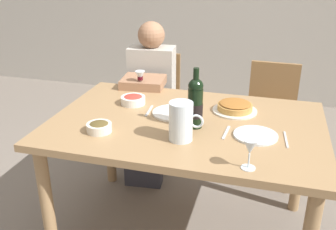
# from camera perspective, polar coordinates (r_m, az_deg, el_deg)

# --- Properties ---
(ground_plane) EXTENTS (8.00, 8.00, 0.00)m
(ground_plane) POSITION_cam_1_polar(r_m,az_deg,el_deg) (2.54, 2.38, -16.76)
(ground_plane) COLOR slate
(dining_table) EXTENTS (1.50, 1.00, 0.76)m
(dining_table) POSITION_cam_1_polar(r_m,az_deg,el_deg) (2.17, 2.67, -3.16)
(dining_table) COLOR #9E7A51
(dining_table) RESTS_ON ground
(wine_bottle) EXTENTS (0.08, 0.08, 0.33)m
(wine_bottle) POSITION_cam_1_polar(r_m,az_deg,el_deg) (2.02, 4.07, 1.79)
(wine_bottle) COLOR black
(wine_bottle) RESTS_ON dining_table
(water_pitcher) EXTENTS (0.17, 0.12, 0.20)m
(water_pitcher) POSITION_cam_1_polar(r_m,az_deg,el_deg) (1.89, 1.96, -1.28)
(water_pitcher) COLOR silver
(water_pitcher) RESTS_ON dining_table
(baked_tart) EXTENTS (0.26, 0.26, 0.06)m
(baked_tart) POSITION_cam_1_polar(r_m,az_deg,el_deg) (2.28, 9.92, 1.18)
(baked_tart) COLOR silver
(baked_tart) RESTS_ON dining_table
(salad_bowl) EXTENTS (0.15, 0.15, 0.06)m
(salad_bowl) POSITION_cam_1_polar(r_m,az_deg,el_deg) (2.37, -5.21, 2.32)
(salad_bowl) COLOR white
(salad_bowl) RESTS_ON dining_table
(olive_bowl) EXTENTS (0.13, 0.13, 0.05)m
(olive_bowl) POSITION_cam_1_polar(r_m,az_deg,el_deg) (2.03, -10.20, -1.72)
(olive_bowl) COLOR silver
(olive_bowl) RESTS_ON dining_table
(wine_glass_left_diner) EXTENTS (0.07, 0.07, 0.14)m
(wine_glass_left_diner) POSITION_cam_1_polar(r_m,az_deg,el_deg) (1.67, 12.09, -4.83)
(wine_glass_left_diner) COLOR silver
(wine_glass_left_diner) RESTS_ON dining_table
(wine_glass_right_diner) EXTENTS (0.07, 0.07, 0.13)m
(wine_glass_right_diner) POSITION_cam_1_polar(r_m,az_deg,el_deg) (2.59, -4.17, 5.71)
(wine_glass_right_diner) COLOR silver
(wine_glass_right_diner) RESTS_ON dining_table
(dinner_plate_left_setting) EXTENTS (0.23, 0.23, 0.01)m
(dinner_plate_left_setting) POSITION_cam_1_polar(r_m,az_deg,el_deg) (2.01, 12.89, -2.96)
(dinner_plate_left_setting) COLOR silver
(dinner_plate_left_setting) RESTS_ON dining_table
(dinner_plate_right_setting) EXTENTS (0.25, 0.25, 0.01)m
(dinner_plate_right_setting) POSITION_cam_1_polar(r_m,az_deg,el_deg) (2.22, 0.86, 0.32)
(dinner_plate_right_setting) COLOR white
(dinner_plate_right_setting) RESTS_ON dining_table
(fork_left_setting) EXTENTS (0.02, 0.16, 0.00)m
(fork_left_setting) POSITION_cam_1_polar(r_m,az_deg,el_deg) (2.02, 8.64, -2.58)
(fork_left_setting) COLOR silver
(fork_left_setting) RESTS_ON dining_table
(knife_left_setting) EXTENTS (0.03, 0.18, 0.00)m
(knife_left_setting) POSITION_cam_1_polar(r_m,az_deg,el_deg) (2.01, 17.14, -3.51)
(knife_left_setting) COLOR silver
(knife_left_setting) RESTS_ON dining_table
(knife_right_setting) EXTENTS (0.03, 0.18, 0.00)m
(knife_right_setting) POSITION_cam_1_polar(r_m,az_deg,el_deg) (2.19, 4.65, -0.18)
(knife_right_setting) COLOR silver
(knife_right_setting) RESTS_ON dining_table
(spoon_right_setting) EXTENTS (0.03, 0.16, 0.00)m
(spoon_right_setting) POSITION_cam_1_polar(r_m,az_deg,el_deg) (2.26, -2.81, 0.64)
(spoon_right_setting) COLOR silver
(spoon_right_setting) RESTS_ON dining_table
(chair_left) EXTENTS (0.44, 0.44, 0.87)m
(chair_left) POSITION_cam_1_polar(r_m,az_deg,el_deg) (3.14, -1.78, 2.12)
(chair_left) COLOR olive
(chair_left) RESTS_ON ground
(diner_left) EXTENTS (0.37, 0.53, 1.16)m
(diner_left) POSITION_cam_1_polar(r_m,az_deg,el_deg) (2.89, -2.84, 2.66)
(diner_left) COLOR #B7B2A8
(diner_left) RESTS_ON ground
(chair_right) EXTENTS (0.41, 0.41, 0.87)m
(chair_right) POSITION_cam_1_polar(r_m,az_deg,el_deg) (2.98, 14.96, 0.09)
(chair_right) COLOR olive
(chair_right) RESTS_ON ground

